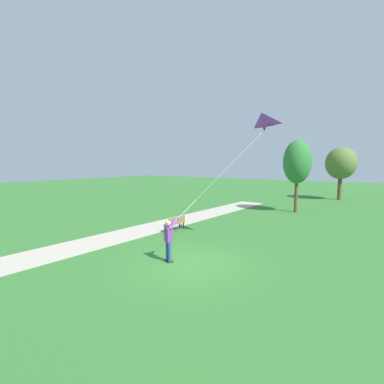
# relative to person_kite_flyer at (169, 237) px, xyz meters

# --- Properties ---
(ground_plane) EXTENTS (120.00, 120.00, 0.00)m
(ground_plane) POSITION_rel_person_kite_flyer_xyz_m (0.74, 0.33, -1.05)
(ground_plane) COLOR #33702D
(walkway_path) EXTENTS (4.43, 32.09, 0.02)m
(walkway_path) POSITION_rel_person_kite_flyer_xyz_m (-4.78, 2.33, -1.04)
(walkway_path) COLOR #B7AD99
(walkway_path) RESTS_ON ground
(person_kite_flyer) EXTENTS (0.51, 0.63, 1.83)m
(person_kite_flyer) POSITION_rel_person_kite_flyer_xyz_m (0.00, 0.00, 0.00)
(person_kite_flyer) COLOR #232328
(person_kite_flyer) RESTS_ON ground
(flying_kite) EXTENTS (2.76, 4.48, 4.70)m
(flying_kite) POSITION_rel_person_kite_flyer_xyz_m (2.21, 4.30, 4.97)
(flying_kite) COLOR purple
(park_bench_near_walkway) EXTENTS (0.53, 1.52, 0.88)m
(park_bench_near_walkway) POSITION_rel_person_kite_flyer_xyz_m (-2.98, 4.22, -0.54)
(park_bench_near_walkway) COLOR olive
(park_bench_near_walkway) RESTS_ON ground
(tree_treeline_left) EXTENTS (3.23, 3.52, 5.91)m
(tree_treeline_left) POSITION_rel_person_kite_flyer_xyz_m (3.49, 25.95, 3.05)
(tree_treeline_left) COLOR brown
(tree_treeline_left) RESTS_ON ground
(tree_horizon_far) EXTENTS (2.24, 2.54, 6.01)m
(tree_horizon_far) POSITION_rel_person_kite_flyer_xyz_m (1.42, 14.95, 3.14)
(tree_horizon_far) COLOR brown
(tree_horizon_far) RESTS_ON ground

